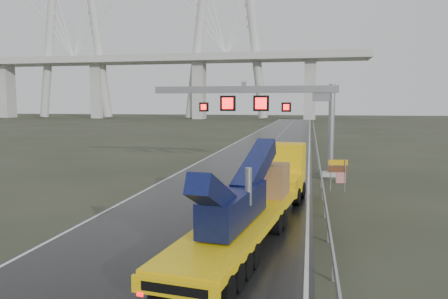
% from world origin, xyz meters
% --- Properties ---
extents(ground, '(400.00, 400.00, 0.00)m').
position_xyz_m(ground, '(0.00, 0.00, 0.00)').
color(ground, '#2B2F21').
rests_on(ground, ground).
extents(road, '(11.00, 200.00, 0.02)m').
position_xyz_m(road, '(0.00, 40.00, 0.01)').
color(road, black).
rests_on(road, ground).
extents(guardrail, '(0.20, 140.00, 1.40)m').
position_xyz_m(guardrail, '(6.10, 30.00, 0.70)').
color(guardrail, '#92949A').
rests_on(guardrail, ground).
extents(sign_gantry, '(14.90, 1.20, 7.42)m').
position_xyz_m(sign_gantry, '(2.10, 17.99, 5.61)').
color(sign_gantry, silver).
rests_on(sign_gantry, ground).
extents(heavy_haul_truck, '(4.55, 17.09, 3.98)m').
position_xyz_m(heavy_haul_truck, '(3.07, 3.59, 1.54)').
color(heavy_haul_truck, yellow).
rests_on(heavy_haul_truck, ground).
extents(exit_sign_pair, '(1.23, 0.22, 2.12)m').
position_xyz_m(exit_sign_pair, '(7.10, 11.85, 1.48)').
color(exit_sign_pair, gray).
rests_on(exit_sign_pair, ground).
extents(striped_barrier, '(0.69, 0.39, 1.15)m').
position_xyz_m(striped_barrier, '(7.52, 15.14, 0.58)').
color(striped_barrier, red).
rests_on(striped_barrier, ground).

